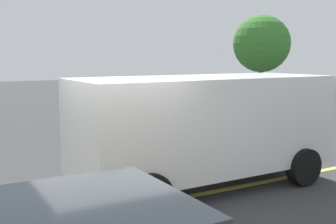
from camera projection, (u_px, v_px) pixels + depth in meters
ground_plane at (113, 212)px, 7.08m from camera, size 80.00×80.00×0.00m
lane_marking_centre at (250, 185)px, 8.55m from camera, size 28.00×0.16×0.01m
white_van at (205, 124)px, 8.36m from camera, size 5.23×2.33×2.20m
tree_left_verge at (262, 44)px, 18.85m from camera, size 2.56×2.56×4.44m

